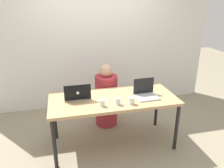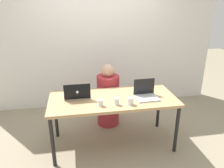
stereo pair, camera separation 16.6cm
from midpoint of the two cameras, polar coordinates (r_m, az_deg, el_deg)
name	(u,v)px [view 2 (the right image)]	position (r m, az deg, el deg)	size (l,w,h in m)	color
ground_plane	(113,143)	(3.44, 1.67, -15.17)	(12.00, 12.00, 0.00)	gray
back_wall	(99,40)	(4.27, -2.19, 11.47)	(4.60, 0.10, 2.64)	silver
desk	(113,102)	(3.08, 1.80, -4.76)	(1.77, 0.77, 0.75)	tan
person_at_center	(108,98)	(3.70, 0.26, -3.78)	(0.43, 0.43, 1.07)	#9D2B33
laptop_front_right	(146,94)	(3.10, 10.35, -2.53)	(0.32, 0.30, 0.25)	#B1B8B6
laptop_back_left	(77,94)	(3.07, -7.52, -2.73)	(0.36, 0.27, 0.23)	#B4B3B7
water_glass_center	(117,102)	(2.85, 2.90, -4.70)	(0.07, 0.07, 0.09)	silver
water_glass_right	(130,102)	(2.87, 6.51, -4.60)	(0.08, 0.08, 0.10)	white
water_glass_left	(101,103)	(2.81, -1.24, -5.07)	(0.07, 0.07, 0.09)	silver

